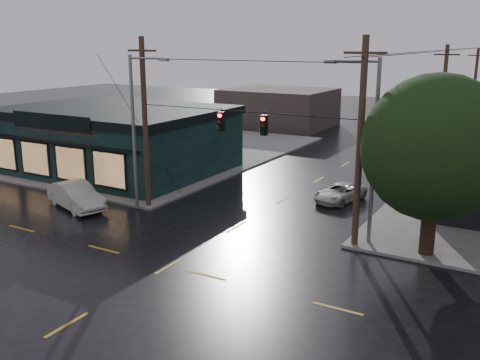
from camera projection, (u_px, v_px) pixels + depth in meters
The scene contains 14 objects.
ground_plane at pixel (169, 266), 24.17m from camera, with size 160.00×160.00×0.00m, color black.
sidewalk_nw at pixel (129, 148), 50.59m from camera, with size 28.00×28.00×0.15m, color #605E5A.
pizza_shop at pixel (115, 138), 41.63m from camera, with size 16.30×12.34×4.90m.
corner_tree at pixel (436, 148), 23.98m from camera, with size 6.70×6.70×8.43m.
utility_pole_nw at pixel (149, 207), 32.76m from camera, with size 2.00×0.32×10.15m, color #342717, non-canonical shape.
utility_pole_ne at pixel (354, 246), 26.48m from camera, with size 2.00×0.32×10.15m, color #342717, non-canonical shape.
utility_pole_far_a at pixel (437, 163), 44.51m from camera, with size 2.00×0.32×9.65m, color #342717, non-canonical shape.
utility_pole_far_b at pixel (470, 130), 61.28m from camera, with size 2.00×0.32×9.15m, color #342717, non-canonical shape.
span_signal_assembly at pixel (242, 123), 28.14m from camera, with size 13.00×0.48×1.23m.
streetlight_nw at pixel (138, 209), 32.32m from camera, with size 5.40×0.30×9.15m, color slate, non-canonical shape.
streetlight_ne at pixel (368, 244), 26.82m from camera, with size 5.40×0.30×9.15m, color slate, non-canonical shape.
bg_building_west at pixel (279, 108), 63.93m from camera, with size 12.00×10.00×4.40m, color #392E2A.
sedan_cream at pixel (76, 196), 32.34m from camera, with size 1.69×4.84×1.60m, color #B5B39E.
suv_silver at pixel (340, 193), 33.86m from camera, with size 1.86×4.03×1.12m, color #B8B3A9.
Camera 1 is at (13.98, -17.82, 9.84)m, focal length 40.00 mm.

